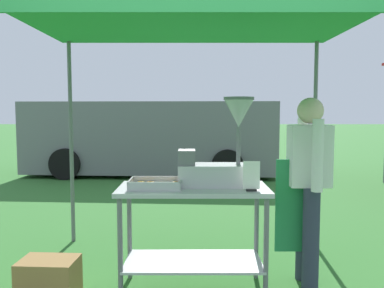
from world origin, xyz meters
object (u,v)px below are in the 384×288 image
donut_tray (154,185)px  supply_crate (48,278)px  donut_cart (192,216)px  menu_sign (250,178)px  van_grey (152,137)px  stall_canopy (192,22)px  donut_fryer (217,154)px  vendor (307,181)px

donut_tray → supply_crate: 1.14m
donut_cart → donut_tray: size_ratio=2.94×
supply_crate → donut_tray: bearing=6.4°
menu_sign → van_grey: van_grey is taller
stall_canopy → donut_fryer: size_ratio=3.98×
donut_cart → donut_tray: donut_tray is taller
supply_crate → donut_cart: bearing=6.5°
vendor → supply_crate: size_ratio=3.44×
stall_canopy → donut_fryer: (0.21, -0.04, -1.09)m
vendor → donut_fryer: bearing=-175.7°
donut_fryer → vendor: bearing=4.3°
donut_fryer → supply_crate: (-1.37, -0.19, -0.99)m
donut_fryer → vendor: (0.77, 0.06, -0.24)m
donut_cart → supply_crate: (-1.16, -0.13, -0.47)m
supply_crate → van_grey: van_grey is taller
donut_tray → menu_sign: menu_sign is taller
van_grey → donut_fryer: bearing=-79.5°
donut_cart → donut_fryer: (0.21, 0.06, 0.51)m
donut_cart → vendor: 1.02m
donut_tray → donut_fryer: 0.58m
van_grey → donut_tray: bearing=-84.3°
donut_cart → menu_sign: size_ratio=5.25×
stall_canopy → vendor: (0.98, 0.02, -1.33)m
donut_cart → menu_sign: 0.60m
stall_canopy → donut_fryer: 1.11m
donut_fryer → menu_sign: bearing=-42.9°
supply_crate → stall_canopy: bearing=11.3°
supply_crate → donut_fryer: bearing=7.9°
supply_crate → van_grey: 6.43m
stall_canopy → donut_cart: size_ratio=2.39×
donut_fryer → stall_canopy: bearing=169.3°
donut_fryer → vendor: donut_fryer is taller
donut_cart → van_grey: 6.32m
donut_fryer → menu_sign: 0.37m
donut_fryer → supply_crate: size_ratio=1.58×
donut_cart → donut_fryer: bearing=15.5°
donut_cart → donut_fryer: 0.56m
stall_canopy → donut_cart: 1.60m
vendor → supply_crate: (-2.14, -0.25, -0.75)m
menu_sign → van_grey: size_ratio=0.04×
donut_tray → donut_fryer: (0.52, 0.10, 0.24)m
stall_canopy → van_grey: size_ratio=0.51×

